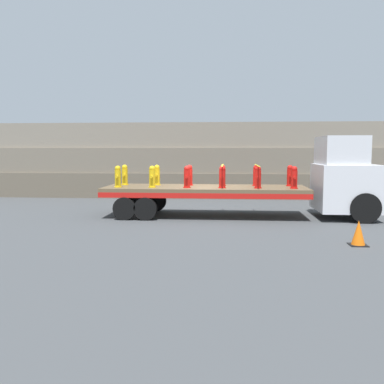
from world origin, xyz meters
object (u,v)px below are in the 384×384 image
Objects in this scene: fire_hydrant_red_far_5 at (290,176)px; fire_hydrant_yellow_near_1 at (152,177)px; truck_cab at (347,178)px; fire_hydrant_red_near_4 at (258,177)px; flatbed_trailer at (191,192)px; fire_hydrant_red_near_5 at (294,178)px; fire_hydrant_red_far_3 at (223,176)px; fire_hydrant_yellow_far_1 at (157,175)px; fire_hydrant_yellow_far_0 at (125,175)px; fire_hydrant_red_near_2 at (187,177)px; fire_hydrant_red_far_4 at (256,176)px; traffic_cone at (358,233)px; fire_hydrant_red_near_3 at (222,177)px; fire_hydrant_red_far_2 at (190,175)px; fire_hydrant_yellow_near_0 at (118,177)px.

fire_hydrant_yellow_near_1 is at bearing -168.27° from fire_hydrant_red_far_5.
fire_hydrant_red_near_4 is at bearing -170.70° from truck_cab.
fire_hydrant_red_near_5 is at bearing -8.06° from flatbed_trailer.
fire_hydrant_red_near_4 is 1.37m from fire_hydrant_red_near_5.
fire_hydrant_red_far_3 is 1.00× the size of fire_hydrant_red_near_4.
flatbed_trailer is 1.70m from fire_hydrant_yellow_far_1.
fire_hydrant_yellow_far_0 is 1.00× the size of fire_hydrant_red_near_5.
fire_hydrant_red_near_2 is at bearing -22.56° from fire_hydrant_yellow_far_0.
fire_hydrant_yellow_far_0 is at bearing 180.00° from fire_hydrant_yellow_far_1.
fire_hydrant_red_far_4 is at bearing 15.48° from fire_hydrant_yellow_near_1.
fire_hydrant_red_near_5 is at bearing -90.00° from fire_hydrant_red_far_5.
fire_hydrant_red_near_2 is 1.00× the size of fire_hydrant_red_far_4.
truck_cab is 3.73× the size of fire_hydrant_red_near_2.
fire_hydrant_red_near_5 is at bearing 0.00° from fire_hydrant_red_near_2.
traffic_cone is at bearing -34.75° from fire_hydrant_yellow_far_0.
flatbed_trailer is at bearing 156.01° from fire_hydrant_red_near_3.
fire_hydrant_yellow_far_1 is at bearing 180.00° from fire_hydrant_red_far_2.
fire_hydrant_red_far_3 is 1.20× the size of traffic_cone.
fire_hydrant_yellow_near_1 is at bearing -90.00° from fire_hydrant_yellow_far_1.
truck_cab is 7.63m from fire_hydrant_yellow_far_1.
fire_hydrant_yellow_near_0 is 1.00× the size of fire_hydrant_yellow_far_0.
fire_hydrant_red_near_3 is at bearing -173.30° from truck_cab.
flatbed_trailer is 2.80m from fire_hydrant_red_far_4.
fire_hydrant_yellow_near_1 is 1.20× the size of traffic_cone.
fire_hydrant_yellow_near_1 is (-7.61, -0.57, 0.05)m from truck_cab.
fire_hydrant_red_near_3 and fire_hydrant_red_near_5 have the same top height.
flatbed_trailer is 11.32× the size of traffic_cone.
fire_hydrant_yellow_near_0 is (-8.99, -0.57, 0.05)m from truck_cab.
flatbed_trailer is at bearing -171.94° from fire_hydrant_red_far_5.
fire_hydrant_yellow_far_0 is at bearing 168.64° from flatbed_trailer.
truck_cab is 9.01m from fire_hydrant_yellow_near_0.
fire_hydrant_red_near_3 is at bearing -15.48° from fire_hydrant_yellow_far_0.
fire_hydrant_red_near_2 is (-0.09, -0.57, 0.65)m from flatbed_trailer.
fire_hydrant_red_near_3 is 1.14m from fire_hydrant_red_far_3.
fire_hydrant_red_near_2 is 4.28m from fire_hydrant_red_far_5.
fire_hydrant_yellow_far_0 and fire_hydrant_yellow_far_1 have the same top height.
fire_hydrant_red_far_4 is (1.37, 1.14, 0.00)m from fire_hydrant_red_near_3.
fire_hydrant_yellow_far_1 and fire_hydrant_red_far_3 have the same top height.
fire_hydrant_red_near_3 is at bearing 0.00° from fire_hydrant_yellow_near_1.
fire_hydrant_red_far_3 is (-4.86, 0.57, 0.05)m from truck_cab.
fire_hydrant_red_near_3 and fire_hydrant_red_far_4 have the same top height.
fire_hydrant_yellow_near_0 and fire_hydrant_yellow_near_1 have the same top height.
fire_hydrant_red_far_3 is (0.00, 1.14, 0.00)m from fire_hydrant_red_near_3.
traffic_cone is at bearing -78.42° from fire_hydrant_red_far_5.
fire_hydrant_red_far_3 is at bearing 15.48° from fire_hydrant_yellow_near_0.
fire_hydrant_red_far_2 is 1.00× the size of fire_hydrant_red_near_3.
fire_hydrant_red_near_2 is (1.37, 0.00, 0.00)m from fire_hydrant_yellow_near_1.
fire_hydrant_red_far_2 is at bearing 140.28° from fire_hydrant_red_near_3.
fire_hydrant_yellow_near_0 is at bearing -168.64° from flatbed_trailer.
fire_hydrant_red_far_4 is at bearing 90.00° from fire_hydrant_red_near_4.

